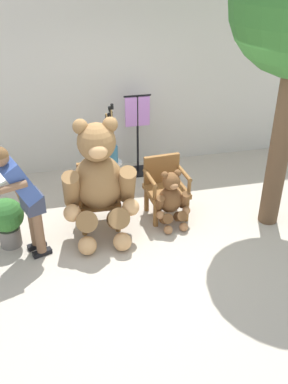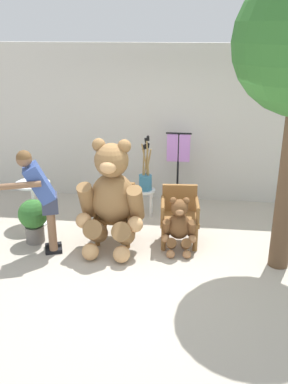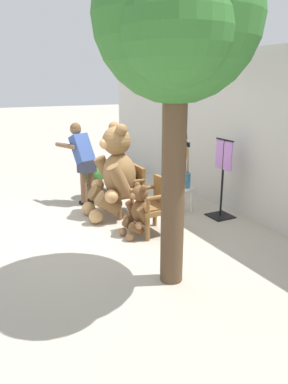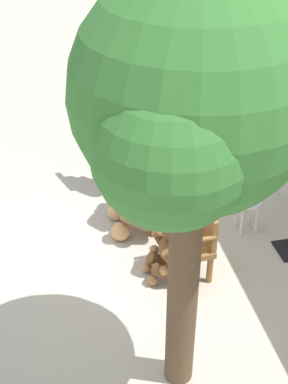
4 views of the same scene
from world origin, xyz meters
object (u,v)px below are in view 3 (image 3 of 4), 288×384
(wooden_chair_right, at_px, (155,204))
(potted_plant, at_px, (93,179))
(teddy_bear_small, at_px, (138,210))
(white_stool, at_px, (184,193))
(clothing_display_stand, at_px, (223,177))
(person_visitor, at_px, (83,157))
(brush_bucket, at_px, (185,176))
(round_side_table, at_px, (116,171))
(wooden_chair_left, at_px, (129,189))
(teddy_bear_large, at_px, (114,172))
(patio_tree, at_px, (177,23))

(wooden_chair_right, height_order, potted_plant, wooden_chair_right)
(teddy_bear_small, relative_size, white_stool, 1.79)
(clothing_display_stand, bearing_deg, person_visitor, -133.89)
(brush_bucket, xyz_separation_m, round_side_table, (-1.76, -0.58, -0.23))
(white_stool, bearing_deg, person_visitor, -131.54)
(wooden_chair_right, bearing_deg, teddy_bear_small, -88.52)
(teddy_bear_small, relative_size, potted_plant, 1.21)
(wooden_chair_left, bearing_deg, white_stool, 70.00)
(wooden_chair_right, xyz_separation_m, white_stool, (-0.62, 0.93, -0.11))
(teddy_bear_large, distance_m, patio_tree, 3.17)
(white_stool, height_order, brush_bucket, brush_bucket)
(wooden_chair_left, bearing_deg, brush_bucket, 69.85)
(brush_bucket, xyz_separation_m, clothing_display_stand, (0.52, 0.43, 0.05))
(teddy_bear_large, bearing_deg, white_stool, 73.92)
(wooden_chair_right, relative_size, brush_bucket, 0.91)
(potted_plant, bearing_deg, clothing_display_stand, 38.04)
(teddy_bear_large, relative_size, white_stool, 3.53)
(wooden_chair_right, distance_m, clothing_display_stand, 1.39)
(wooden_chair_left, xyz_separation_m, teddy_bear_small, (0.96, -0.29, -0.06))
(wooden_chair_left, bearing_deg, wooden_chair_right, -0.00)
(clothing_display_stand, bearing_deg, white_stool, -140.64)
(patio_tree, height_order, potted_plant, patio_tree)
(person_visitor, relative_size, clothing_display_stand, 1.13)
(teddy_bear_large, height_order, white_stool, teddy_bear_large)
(teddy_bear_small, distance_m, round_side_table, 2.47)
(potted_plant, bearing_deg, wooden_chair_left, 12.17)
(potted_plant, height_order, clothing_display_stand, clothing_display_stand)
(wooden_chair_left, relative_size, teddy_bear_large, 0.53)
(teddy_bear_large, distance_m, potted_plant, 1.26)
(person_visitor, distance_m, potted_plant, 0.63)
(patio_tree, relative_size, clothing_display_stand, 2.75)
(wooden_chair_left, height_order, brush_bucket, brush_bucket)
(wooden_chair_right, bearing_deg, patio_tree, -21.02)
(wooden_chair_right, bearing_deg, teddy_bear_large, -164.41)
(wooden_chair_left, relative_size, brush_bucket, 0.91)
(patio_tree, height_order, clothing_display_stand, patio_tree)
(wooden_chair_left, xyz_separation_m, wooden_chair_right, (0.96, -0.00, 0.00))
(teddy_bear_large, xyz_separation_m, round_side_table, (-1.41, 0.62, -0.35))
(potted_plant, bearing_deg, white_stool, 37.58)
(teddy_bear_small, xyz_separation_m, white_stool, (-0.63, 1.21, -0.05))
(brush_bucket, bearing_deg, round_side_table, -161.70)
(white_stool, distance_m, patio_tree, 3.55)
(teddy_bear_large, xyz_separation_m, person_visitor, (-0.94, -0.26, 0.12))
(teddy_bear_large, height_order, brush_bucket, teddy_bear_large)
(person_visitor, bearing_deg, teddy_bear_small, 7.16)
(white_stool, bearing_deg, round_side_table, -161.69)
(wooden_chair_left, relative_size, white_stool, 1.87)
(wooden_chair_left, distance_m, patio_tree, 3.42)
(person_visitor, distance_m, white_stool, 2.02)
(teddy_bear_small, bearing_deg, round_side_table, 165.14)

